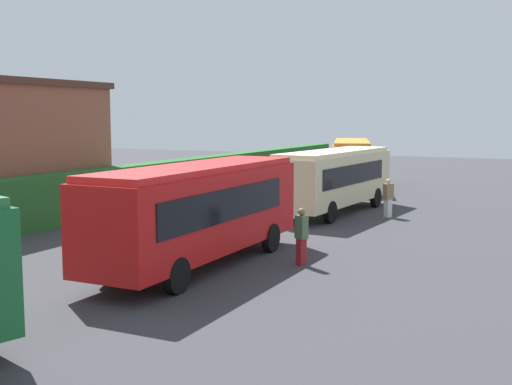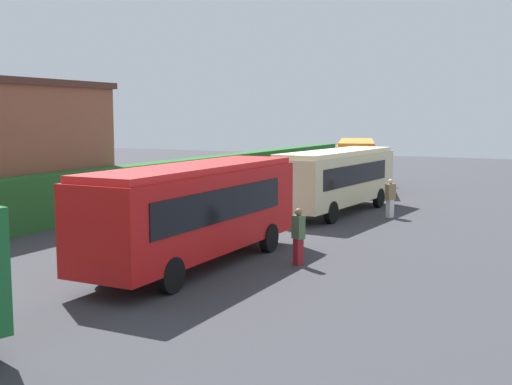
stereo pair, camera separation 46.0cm
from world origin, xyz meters
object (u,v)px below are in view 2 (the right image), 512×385
(bus_red, at_px, (196,208))
(person_right, at_px, (390,197))
(person_center, at_px, (298,235))
(bus_orange, at_px, (356,161))
(bus_cream, at_px, (337,177))
(person_far, at_px, (384,172))

(bus_red, relative_size, person_right, 5.42)
(person_center, height_order, person_right, person_center)
(person_center, bearing_deg, bus_red, 147.59)
(bus_orange, height_order, person_right, bus_orange)
(bus_red, bearing_deg, person_right, -12.44)
(bus_red, xyz_separation_m, bus_orange, (23.77, 2.56, -0.05))
(bus_cream, relative_size, person_far, 5.36)
(bus_red, xyz_separation_m, person_far, (25.55, 1.16, -0.89))
(person_center, bearing_deg, person_far, 37.31)
(person_right, relative_size, person_far, 0.99)
(person_center, xyz_separation_m, person_far, (23.94, 3.97, -0.02))
(person_center, bearing_deg, bus_cream, 41.66)
(bus_cream, height_order, bus_orange, bus_orange)
(person_far, bearing_deg, person_center, -53.74)
(bus_cream, height_order, person_center, bus_cream)
(person_right, bearing_deg, bus_red, -77.94)
(bus_red, relative_size, bus_cream, 1.01)
(bus_orange, height_order, person_far, bus_orange)
(bus_red, xyz_separation_m, person_center, (1.60, -2.81, -0.87))
(person_center, height_order, person_far, person_center)
(bus_red, height_order, bus_cream, bus_red)
(bus_red, height_order, bus_orange, bus_red)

